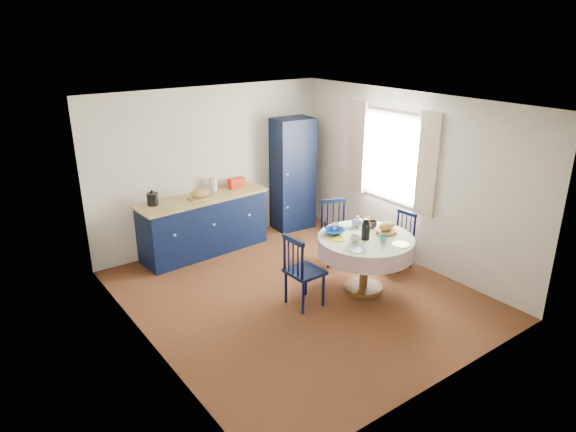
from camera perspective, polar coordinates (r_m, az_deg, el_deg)
name	(u,v)px	position (r m, az deg, el deg)	size (l,w,h in m)	color
floor	(298,294)	(6.87, 1.10, -8.69)	(4.50, 4.50, 0.00)	black
ceiling	(299,103)	(6.06, 1.26, 12.42)	(4.50, 4.50, 0.00)	white
wall_back	(212,167)	(8.18, -8.46, 5.39)	(4.00, 0.02, 2.50)	beige
wall_left	(143,243)	(5.46, -15.77, -2.96)	(0.02, 4.50, 2.50)	beige
wall_right	(408,178)	(7.68, 13.15, 4.08)	(0.02, 4.50, 2.50)	beige
window	(391,157)	(7.77, 11.43, 6.49)	(0.10, 1.74, 1.45)	white
kitchen_counter	(204,223)	(8.03, -9.33, -0.82)	(2.07, 0.75, 1.15)	black
pantry_cabinet	(293,174)	(8.77, 0.51, 4.67)	(0.71, 0.53, 1.91)	black
dining_table	(366,246)	(6.80, 8.63, -3.26)	(1.26, 1.26, 1.04)	brown
chair_left	(302,271)	(6.41, 1.58, -6.08)	(0.42, 0.44, 0.96)	black
chair_far	(336,232)	(7.63, 5.32, -1.74)	(0.54, 0.53, 0.94)	black
chair_right	(400,240)	(7.63, 12.29, -2.58)	(0.37, 0.39, 0.83)	black
mug_a	(355,239)	(6.55, 7.45, -2.54)	(0.12, 0.12, 0.09)	silver
mug_b	(384,238)	(6.63, 10.57, -2.43)	(0.10, 0.10, 0.10)	#2E7B72
mug_c	(372,225)	(7.04, 9.33, -0.95)	(0.13, 0.13, 0.10)	black
mug_d	(335,227)	(6.90, 5.29, -1.21)	(0.11, 0.11, 0.10)	silver
cobalt_bowl	(334,232)	(6.79, 5.09, -1.73)	(0.28, 0.28, 0.07)	navy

